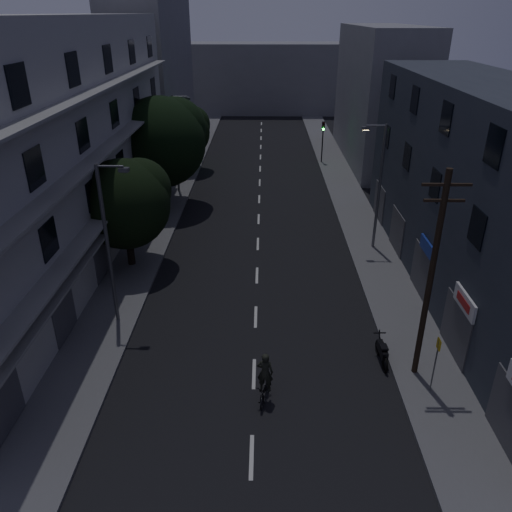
{
  "coord_description": "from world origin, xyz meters",
  "views": [
    {
      "loc": [
        0.36,
        -10.67,
        14.11
      ],
      "look_at": [
        0.0,
        12.0,
        3.0
      ],
      "focal_mm": 35.0,
      "sensor_mm": 36.0,
      "label": 1
    }
  ],
  "objects_px": {
    "cyclist": "(265,384)",
    "motorcycle": "(382,352)",
    "bus_stop_sign": "(437,356)",
    "utility_pole": "(431,275)"
  },
  "relations": [
    {
      "from": "utility_pole",
      "to": "bus_stop_sign",
      "type": "relative_size",
      "value": 3.56
    },
    {
      "from": "bus_stop_sign",
      "to": "utility_pole",
      "type": "bearing_deg",
      "value": 104.61
    },
    {
      "from": "cyclist",
      "to": "motorcycle",
      "type": "bearing_deg",
      "value": 35.84
    },
    {
      "from": "motorcycle",
      "to": "cyclist",
      "type": "xyz_separation_m",
      "value": [
        -5.21,
        -2.49,
        0.26
      ]
    },
    {
      "from": "utility_pole",
      "to": "bus_stop_sign",
      "type": "xyz_separation_m",
      "value": [
        0.31,
        -1.21,
        -2.98
      ]
    },
    {
      "from": "bus_stop_sign",
      "to": "cyclist",
      "type": "relative_size",
      "value": 1.12
    },
    {
      "from": "utility_pole",
      "to": "motorcycle",
      "type": "relative_size",
      "value": 4.58
    },
    {
      "from": "bus_stop_sign",
      "to": "cyclist",
      "type": "distance_m",
      "value": 6.89
    },
    {
      "from": "bus_stop_sign",
      "to": "cyclist",
      "type": "xyz_separation_m",
      "value": [
        -6.78,
        -0.44,
        -1.13
      ]
    },
    {
      "from": "bus_stop_sign",
      "to": "cyclist",
      "type": "bearing_deg",
      "value": -176.25
    }
  ]
}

